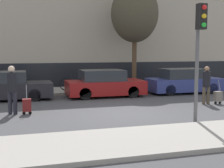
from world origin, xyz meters
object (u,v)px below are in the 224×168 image
trolley_right (218,96)px  traffic_light (199,40)px  parked_car_1 (104,84)px  trolley_left (27,105)px  pedestrian_left (12,87)px  parked_car_0 (2,87)px  parked_car_2 (184,82)px  bare_tree_near_crossing (135,14)px  parked_bicycle (75,84)px  pedestrian_right (206,83)px

trolley_right → traffic_light: 4.98m
parked_car_1 → trolley_left: bearing=-137.6°
pedestrian_left → parked_car_1: bearing=-121.8°
parked_car_0 → pedestrian_left: bearing=-81.1°
traffic_light → trolley_left: bearing=148.9°
trolley_right → parked_car_1: bearing=139.4°
parked_car_1 → parked_car_2: bearing=0.3°
traffic_light → bare_tree_near_crossing: size_ratio=0.61×
parked_bicycle → bare_tree_near_crossing: (3.79, 0.37, 4.14)m
parked_car_0 → parked_car_2: size_ratio=1.11×
pedestrian_left → pedestrian_right: 8.29m
parked_car_2 → parked_car_0: bearing=179.0°
parked_car_0 → pedestrian_left: size_ratio=2.54×
parked_car_0 → bare_tree_near_crossing: bare_tree_near_crossing is taller
parked_car_0 → traffic_light: size_ratio=1.21×
pedestrian_left → parked_bicycle: 6.50m
pedestrian_left → bare_tree_near_crossing: bare_tree_near_crossing is taller
parked_car_0 → parked_bicycle: 4.33m
parked_car_0 → parked_bicycle: (3.88, 1.91, -0.16)m
parked_bicycle → pedestrian_left: bearing=-120.8°
trolley_right → parked_bicycle: size_ratio=0.63×
parked_car_1 → traffic_light: 7.29m
traffic_light → bare_tree_near_crossing: bare_tree_near_crossing is taller
parked_car_1 → bare_tree_near_crossing: bare_tree_near_crossing is taller
parked_car_0 → parked_car_2: bearing=-1.0°
trolley_left → trolley_right: size_ratio=1.02×
parked_car_2 → pedestrian_left: (-9.20, -3.47, 0.40)m
parked_car_1 → trolley_left: size_ratio=3.53×
parked_car_1 → bare_tree_near_crossing: bearing=43.8°
parked_car_2 → traffic_light: traffic_light is taller
trolley_left → parked_bicycle: (2.80, 5.76, 0.14)m
parked_car_1 → pedestrian_left: 5.70m
trolley_left → pedestrian_right: bearing=0.5°
parked_car_0 → parked_car_1: size_ratio=1.16×
parked_car_1 → pedestrian_right: (3.77, -3.58, 0.31)m
parked_car_1 → trolley_left: 5.42m
parked_bicycle → bare_tree_near_crossing: size_ratio=0.28×
parked_car_1 → pedestrian_left: (-4.52, -3.45, 0.40)m
parked_car_2 → pedestrian_right: size_ratio=2.46×
parked_car_1 → pedestrian_right: pedestrian_right is taller
trolley_left → trolley_right: 8.31m
parked_bicycle → bare_tree_near_crossing: 5.63m
parked_car_0 → parked_car_1: (5.08, -0.20, 0.00)m
pedestrian_left → bare_tree_near_crossing: (7.10, 5.93, 3.58)m
parked_car_0 → trolley_right: parked_car_0 is taller
parked_car_2 → bare_tree_near_crossing: 5.13m
trolley_left → pedestrian_right: 7.80m
pedestrian_left → trolley_left: size_ratio=1.62×
pedestrian_left → trolley_left: pedestrian_left is taller
parked_car_0 → traffic_light: 9.74m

